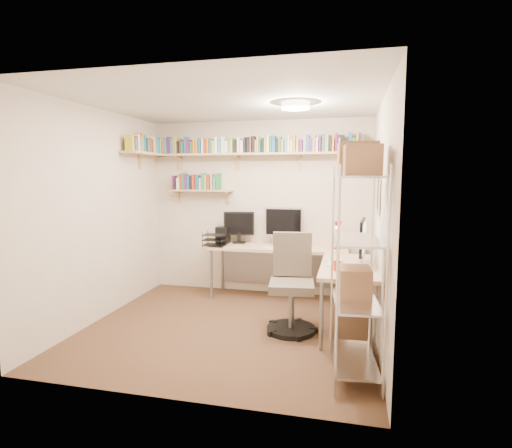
# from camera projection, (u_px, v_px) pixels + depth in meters

# --- Properties ---
(ground) EXTENTS (3.20, 3.20, 0.00)m
(ground) POSITION_uv_depth(u_px,v_px,m) (229.00, 328.00, 4.53)
(ground) COLOR #44261D
(ground) RESTS_ON ground
(room_shell) EXTENTS (3.24, 3.04, 2.52)m
(room_shell) POSITION_uv_depth(u_px,v_px,m) (229.00, 191.00, 4.34)
(room_shell) COLOR beige
(room_shell) RESTS_ON ground
(wall_shelves) EXTENTS (3.12, 1.09, 0.80)m
(wall_shelves) POSITION_uv_depth(u_px,v_px,m) (227.00, 154.00, 5.64)
(wall_shelves) COLOR tan
(wall_shelves) RESTS_ON ground
(corner_desk) EXTENTS (2.27, 1.92, 1.28)m
(corner_desk) POSITION_uv_depth(u_px,v_px,m) (285.00, 251.00, 5.27)
(corner_desk) COLOR #D0AA87
(corner_desk) RESTS_ON ground
(office_chair) EXTENTS (0.57, 0.58, 1.08)m
(office_chair) POSITION_uv_depth(u_px,v_px,m) (292.00, 290.00, 4.43)
(office_chair) COLOR black
(office_chair) RESTS_ON ground
(wire_rack) EXTENTS (0.45, 0.81, 2.00)m
(wire_rack) POSITION_uv_depth(u_px,v_px,m) (357.00, 220.00, 3.35)
(wire_rack) COLOR silver
(wire_rack) RESTS_ON ground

